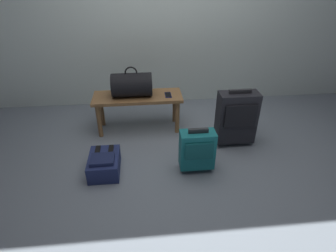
{
  "coord_description": "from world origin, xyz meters",
  "views": [
    {
      "loc": [
        -0.34,
        -2.0,
        1.71
      ],
      "look_at": [
        -0.09,
        0.42,
        0.25
      ],
      "focal_mm": 29.05,
      "sensor_mm": 36.0,
      "label": 1
    }
  ],
  "objects_px": {
    "suitcase_small_teal": "(197,149)",
    "duffel_bag_black": "(132,85)",
    "suitcase_upright_charcoal": "(236,117)",
    "bench": "(138,101)",
    "backpack_navy": "(104,163)",
    "cell_phone": "(168,95)"
  },
  "relations": [
    {
      "from": "duffel_bag_black",
      "to": "cell_phone",
      "type": "bearing_deg",
      "value": -4.29
    },
    {
      "from": "duffel_bag_black",
      "to": "suitcase_upright_charcoal",
      "type": "xyz_separation_m",
      "value": [
        1.08,
        -0.42,
        -0.23
      ]
    },
    {
      "from": "suitcase_small_teal",
      "to": "backpack_navy",
      "type": "xyz_separation_m",
      "value": [
        -0.87,
        0.06,
        -0.15
      ]
    },
    {
      "from": "duffel_bag_black",
      "to": "suitcase_small_teal",
      "type": "xyz_separation_m",
      "value": [
        0.59,
        -0.82,
        -0.32
      ]
    },
    {
      "from": "bench",
      "to": "suitcase_upright_charcoal",
      "type": "relative_size",
      "value": 1.56
    },
    {
      "from": "duffel_bag_black",
      "to": "bench",
      "type": "bearing_deg",
      "value": 0.0
    },
    {
      "from": "backpack_navy",
      "to": "duffel_bag_black",
      "type": "bearing_deg",
      "value": 69.89
    },
    {
      "from": "suitcase_small_teal",
      "to": "backpack_navy",
      "type": "height_order",
      "value": "suitcase_small_teal"
    },
    {
      "from": "cell_phone",
      "to": "suitcase_upright_charcoal",
      "type": "distance_m",
      "value": 0.79
    },
    {
      "from": "cell_phone",
      "to": "suitcase_upright_charcoal",
      "type": "relative_size",
      "value": 0.23
    },
    {
      "from": "cell_phone",
      "to": "bench",
      "type": "bearing_deg",
      "value": 175.03
    },
    {
      "from": "duffel_bag_black",
      "to": "cell_phone",
      "type": "distance_m",
      "value": 0.42
    },
    {
      "from": "bench",
      "to": "suitcase_upright_charcoal",
      "type": "height_order",
      "value": "suitcase_upright_charcoal"
    },
    {
      "from": "bench",
      "to": "suitcase_small_teal",
      "type": "distance_m",
      "value": 0.99
    },
    {
      "from": "bench",
      "to": "suitcase_upright_charcoal",
      "type": "distance_m",
      "value": 1.11
    },
    {
      "from": "bench",
      "to": "suitcase_upright_charcoal",
      "type": "xyz_separation_m",
      "value": [
        1.02,
        -0.42,
        -0.03
      ]
    },
    {
      "from": "bench",
      "to": "suitcase_small_teal",
      "type": "height_order",
      "value": "suitcase_small_teal"
    },
    {
      "from": "suitcase_upright_charcoal",
      "to": "backpack_navy",
      "type": "height_order",
      "value": "suitcase_upright_charcoal"
    },
    {
      "from": "duffel_bag_black",
      "to": "cell_phone",
      "type": "relative_size",
      "value": 3.06
    },
    {
      "from": "suitcase_small_teal",
      "to": "suitcase_upright_charcoal",
      "type": "bearing_deg",
      "value": 39.11
    },
    {
      "from": "suitcase_small_teal",
      "to": "duffel_bag_black",
      "type": "bearing_deg",
      "value": 125.49
    },
    {
      "from": "duffel_bag_black",
      "to": "suitcase_upright_charcoal",
      "type": "distance_m",
      "value": 1.18
    }
  ]
}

